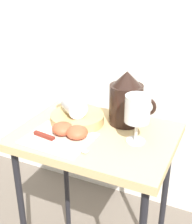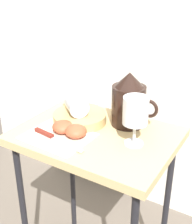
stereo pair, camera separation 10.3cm
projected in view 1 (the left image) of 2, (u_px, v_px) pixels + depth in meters
curtain_drape at (149, 40)px, 1.47m from camera, size 2.40×0.03×1.89m
table at (96, 154)px, 1.11m from camera, size 0.55×0.41×0.73m
linen_napkin at (59, 138)px, 1.03m from camera, size 0.23×0.19×0.00m
basket_tray at (77, 118)px, 1.13m from camera, size 0.20×0.20×0.03m
pitcher at (126, 103)px, 1.11m from camera, size 0.17×0.12×0.20m
wine_glass_upright at (137, 112)px, 0.96m from camera, size 0.08×0.08×0.16m
wine_glass_tipped_near at (74, 105)px, 1.11m from camera, size 0.16×0.15×0.07m
apple_half_left at (63, 129)px, 1.05m from camera, size 0.07×0.07×0.04m
apple_half_right at (77, 132)px, 1.02m from camera, size 0.07×0.07×0.04m
knife at (52, 139)px, 1.01m from camera, size 0.22×0.05×0.01m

